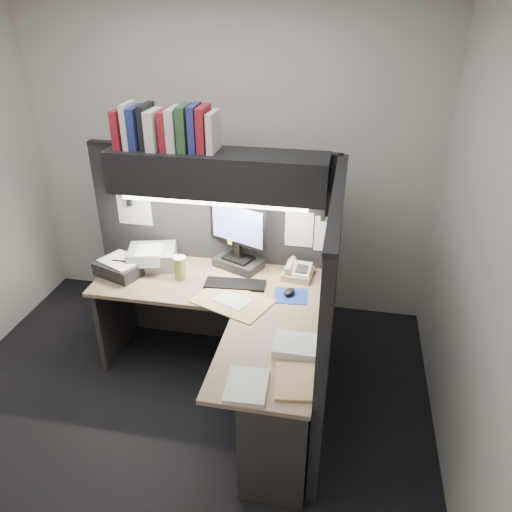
% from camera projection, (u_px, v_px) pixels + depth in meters
% --- Properties ---
extents(floor, '(3.50, 3.50, 0.00)m').
position_uv_depth(floor, '(181.00, 407.00, 3.55)').
color(floor, black).
rests_on(floor, ground).
extents(wall_back, '(3.50, 0.04, 2.70)m').
position_uv_depth(wall_back, '(226.00, 161.00, 4.22)').
color(wall_back, silver).
rests_on(wall_back, floor).
extents(wall_front, '(3.50, 0.04, 2.70)m').
position_uv_depth(wall_front, '(2.00, 434.00, 1.62)').
color(wall_front, silver).
rests_on(wall_front, floor).
extents(wall_right, '(0.04, 3.00, 2.70)m').
position_uv_depth(wall_right, '(480.00, 264.00, 2.62)').
color(wall_right, silver).
rests_on(wall_right, floor).
extents(partition_back, '(1.90, 0.06, 1.60)m').
position_uv_depth(partition_back, '(215.00, 249.00, 3.97)').
color(partition_back, black).
rests_on(partition_back, floor).
extents(partition_right, '(0.06, 1.50, 1.60)m').
position_uv_depth(partition_right, '(328.00, 315.00, 3.16)').
color(partition_right, black).
rests_on(partition_right, floor).
extents(desk, '(1.70, 1.53, 0.73)m').
position_uv_depth(desk, '(238.00, 367.00, 3.27)').
color(desk, '#92765D').
rests_on(desk, floor).
extents(overhead_shelf, '(1.55, 0.34, 0.30)m').
position_uv_depth(overhead_shelf, '(217.00, 173.00, 3.47)').
color(overhead_shelf, black).
rests_on(overhead_shelf, partition_back).
extents(task_light_tube, '(1.32, 0.04, 0.04)m').
position_uv_depth(task_light_tube, '(213.00, 203.00, 3.43)').
color(task_light_tube, white).
rests_on(task_light_tube, overhead_shelf).
extents(monitor, '(0.46, 0.34, 0.53)m').
position_uv_depth(monitor, '(238.00, 243.00, 3.76)').
color(monitor, black).
rests_on(monitor, desk).
extents(keyboard, '(0.45, 0.18, 0.02)m').
position_uv_depth(keyboard, '(235.00, 284.00, 3.62)').
color(keyboard, black).
rests_on(keyboard, desk).
extents(mousepad, '(0.25, 0.23, 0.00)m').
position_uv_depth(mousepad, '(291.00, 296.00, 3.49)').
color(mousepad, '#1C359A').
rests_on(mousepad, desk).
extents(mouse, '(0.10, 0.12, 0.04)m').
position_uv_depth(mouse, '(289.00, 292.00, 3.50)').
color(mouse, black).
rests_on(mouse, mousepad).
extents(telephone, '(0.23, 0.24, 0.08)m').
position_uv_depth(telephone, '(298.00, 272.00, 3.71)').
color(telephone, tan).
rests_on(telephone, desk).
extents(coffee_cup, '(0.11, 0.11, 0.17)m').
position_uv_depth(coffee_cup, '(180.00, 268.00, 3.67)').
color(coffee_cup, '#A99843').
rests_on(coffee_cup, desk).
extents(printer, '(0.42, 0.38, 0.14)m').
position_uv_depth(printer, '(152.00, 257.00, 3.86)').
color(printer, gray).
rests_on(printer, desk).
extents(notebook_stack, '(0.41, 0.38, 0.10)m').
position_uv_depth(notebook_stack, '(122.00, 267.00, 3.76)').
color(notebook_stack, black).
rests_on(notebook_stack, desk).
extents(open_folder, '(0.60, 0.50, 0.01)m').
position_uv_depth(open_folder, '(232.00, 301.00, 3.43)').
color(open_folder, tan).
rests_on(open_folder, desk).
extents(paper_stack_a, '(0.26, 0.22, 0.05)m').
position_uv_depth(paper_stack_a, '(296.00, 346.00, 2.97)').
color(paper_stack_a, white).
rests_on(paper_stack_a, desk).
extents(paper_stack_b, '(0.24, 0.29, 0.03)m').
position_uv_depth(paper_stack_b, '(247.00, 386.00, 2.68)').
color(paper_stack_b, white).
rests_on(paper_stack_b, desk).
extents(manila_stack, '(0.27, 0.33, 0.02)m').
position_uv_depth(manila_stack, '(297.00, 381.00, 2.72)').
color(manila_stack, tan).
rests_on(manila_stack, desk).
extents(binder_row, '(0.70, 0.26, 0.31)m').
position_uv_depth(binder_row, '(166.00, 128.00, 3.40)').
color(binder_row, maroon).
rests_on(binder_row, overhead_shelf).
extents(pinned_papers, '(1.76, 1.31, 0.51)m').
position_uv_depth(pinned_papers, '(254.00, 246.00, 3.47)').
color(pinned_papers, white).
rests_on(pinned_papers, partition_back).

